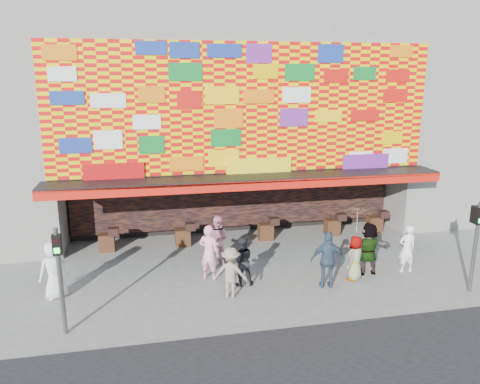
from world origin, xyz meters
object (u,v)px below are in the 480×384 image
at_px(signal_left, 59,269).
at_px(signal_right, 476,237).
at_px(ped_a, 54,270).
at_px(ped_d, 231,273).
at_px(parasol, 358,220).
at_px(ped_i, 217,239).
at_px(ped_c, 242,261).
at_px(ped_b, 209,252).
at_px(ped_f, 368,249).
at_px(ped_h, 407,248).
at_px(ped_e, 328,260).
at_px(ped_g, 355,258).

xyz_separation_m(signal_left, signal_right, (12.40, 0.00, 0.00)).
height_order(signal_left, ped_a, signal_left).
height_order(ped_d, parasol, parasol).
bearing_deg(ped_i, ped_c, 134.52).
bearing_deg(ped_b, ped_f, -156.29).
bearing_deg(ped_b, ped_i, -79.26).
bearing_deg(ped_h, ped_e, 10.84).
distance_m(signal_left, ped_b, 5.14).
relative_size(signal_left, ped_c, 1.80).
xyz_separation_m(ped_a, parasol, (9.74, -0.65, 1.19)).
bearing_deg(ped_g, ped_c, -48.62).
relative_size(signal_left, ped_i, 1.65).
xyz_separation_m(ped_d, ped_f, (5.02, 0.77, 0.11)).
xyz_separation_m(signal_right, ped_g, (-3.25, 1.62, -1.09)).
bearing_deg(ped_c, signal_left, 22.50).
distance_m(ped_i, parasol, 5.11).
bearing_deg(ped_b, ped_a, 35.34).
xyz_separation_m(ped_c, ped_i, (-0.49, 2.01, 0.08)).
bearing_deg(ped_f, parasol, 30.23).
distance_m(ped_c, ped_h, 5.93).
bearing_deg(ped_i, ped_f, -171.43).
xyz_separation_m(signal_left, ped_g, (9.15, 1.62, -1.09)).
height_order(ped_b, parasol, parasol).
bearing_deg(parasol, signal_right, -26.43).
bearing_deg(parasol, ped_c, 174.19).
relative_size(ped_c, ped_f, 0.90).
bearing_deg(ped_b, ped_d, 138.83).
bearing_deg(ped_a, ped_b, 157.73).
relative_size(ped_a, ped_e, 0.97).
height_order(ped_a, ped_b, ped_b).
bearing_deg(ped_a, signal_left, 77.81).
bearing_deg(ped_a, ped_i, 171.22).
bearing_deg(ped_c, ped_i, -74.68).
bearing_deg(signal_left, ped_g, 10.03).
bearing_deg(signal_right, ped_g, 153.57).
distance_m(ped_a, parasol, 9.83).
relative_size(signal_left, ped_e, 1.57).
distance_m(signal_right, ped_d, 7.79).
height_order(signal_right, ped_d, signal_right).
xyz_separation_m(ped_c, parasol, (3.85, -0.39, 1.29)).
bearing_deg(ped_f, ped_c, 1.18).
relative_size(signal_right, ped_e, 1.57).
bearing_deg(ped_b, parasol, -161.32).
relative_size(ped_c, ped_d, 1.02).
distance_m(ped_b, parasol, 5.08).
bearing_deg(ped_i, ped_e, 169.94).
relative_size(ped_f, ped_h, 1.08).
bearing_deg(ped_b, ped_g, -161.32).
relative_size(ped_e, parasol, 1.07).
bearing_deg(ped_d, ped_c, -100.16).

